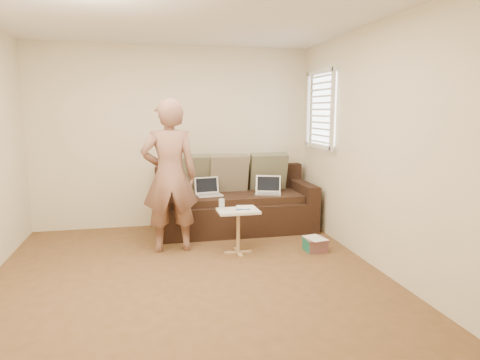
# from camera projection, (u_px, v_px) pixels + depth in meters

# --- Properties ---
(floor) EXTENTS (4.50, 4.50, 0.00)m
(floor) POSITION_uv_depth(u_px,v_px,m) (191.00, 283.00, 4.21)
(floor) COLOR brown
(floor) RESTS_ON ground
(ceiling) EXTENTS (4.50, 4.50, 0.00)m
(ceiling) POSITION_uv_depth(u_px,v_px,m) (186.00, 7.00, 3.79)
(ceiling) COLOR white
(ceiling) RESTS_ON wall_back
(wall_back) EXTENTS (4.00, 0.00, 4.00)m
(wall_back) POSITION_uv_depth(u_px,v_px,m) (174.00, 137.00, 6.17)
(wall_back) COLOR beige
(wall_back) RESTS_ON ground
(wall_front) EXTENTS (4.00, 0.00, 4.00)m
(wall_front) POSITION_uv_depth(u_px,v_px,m) (239.00, 202.00, 1.83)
(wall_front) COLOR beige
(wall_front) RESTS_ON ground
(wall_right) EXTENTS (0.00, 4.50, 4.50)m
(wall_right) POSITION_uv_depth(u_px,v_px,m) (381.00, 148.00, 4.42)
(wall_right) COLOR beige
(wall_right) RESTS_ON ground
(window_blinds) EXTENTS (0.12, 0.88, 1.08)m
(window_blinds) POSITION_uv_depth(u_px,v_px,m) (321.00, 109.00, 5.79)
(window_blinds) COLOR white
(window_blinds) RESTS_ON wall_right
(sofa) EXTENTS (2.20, 0.95, 0.85)m
(sofa) POSITION_uv_depth(u_px,v_px,m) (235.00, 200.00, 6.02)
(sofa) COLOR black
(sofa) RESTS_ON ground
(pillow_left) EXTENTS (0.55, 0.29, 0.57)m
(pillow_left) POSITION_uv_depth(u_px,v_px,m) (191.00, 174.00, 6.07)
(pillow_left) COLOR #585B43
(pillow_left) RESTS_ON sofa
(pillow_mid) EXTENTS (0.55, 0.27, 0.57)m
(pillow_mid) POSITION_uv_depth(u_px,v_px,m) (229.00, 173.00, 6.14)
(pillow_mid) COLOR #655F48
(pillow_mid) RESTS_ON sofa
(pillow_right) EXTENTS (0.55, 0.28, 0.57)m
(pillow_right) POSITION_uv_depth(u_px,v_px,m) (268.00, 172.00, 6.30)
(pillow_right) COLOR #585B43
(pillow_right) RESTS_ON sofa
(laptop_silver) EXTENTS (0.42, 0.37, 0.24)m
(laptop_silver) POSITION_uv_depth(u_px,v_px,m) (268.00, 194.00, 5.96)
(laptop_silver) COLOR #B7BABC
(laptop_silver) RESTS_ON sofa
(laptop_white) EXTENTS (0.37, 0.29, 0.25)m
(laptop_white) POSITION_uv_depth(u_px,v_px,m) (209.00, 196.00, 5.88)
(laptop_white) COLOR white
(laptop_white) RESTS_ON sofa
(person) EXTENTS (0.68, 0.47, 1.83)m
(person) POSITION_uv_depth(u_px,v_px,m) (170.00, 176.00, 5.04)
(person) COLOR brown
(person) RESTS_ON ground
(side_table) EXTENTS (0.48, 0.34, 0.53)m
(side_table) POSITION_uv_depth(u_px,v_px,m) (238.00, 232.00, 5.05)
(side_table) COLOR silver
(side_table) RESTS_ON ground
(drinking_glass) EXTENTS (0.07, 0.07, 0.12)m
(drinking_glass) POSITION_uv_depth(u_px,v_px,m) (222.00, 204.00, 5.05)
(drinking_glass) COLOR silver
(drinking_glass) RESTS_ON side_table
(scissors) EXTENTS (0.18, 0.10, 0.02)m
(scissors) POSITION_uv_depth(u_px,v_px,m) (243.00, 209.00, 4.99)
(scissors) COLOR silver
(scissors) RESTS_ON side_table
(paper_on_table) EXTENTS (0.25, 0.33, 0.00)m
(paper_on_table) POSITION_uv_depth(u_px,v_px,m) (246.00, 208.00, 5.09)
(paper_on_table) COLOR white
(paper_on_table) RESTS_ON side_table
(striped_box) EXTENTS (0.26, 0.26, 0.16)m
(striped_box) POSITION_uv_depth(u_px,v_px,m) (315.00, 244.00, 5.15)
(striped_box) COLOR red
(striped_box) RESTS_ON ground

